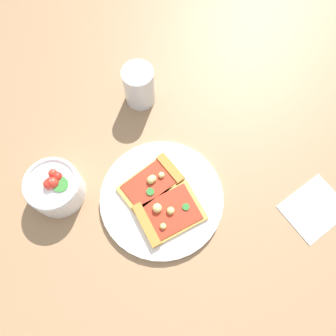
{
  "coord_description": "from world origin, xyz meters",
  "views": [
    {
      "loc": [
        -0.1,
        -0.18,
        0.71
      ],
      "look_at": [
        0.02,
        0.05,
        0.03
      ],
      "focal_mm": 36.5,
      "sensor_mm": 36.0,
      "label": 1
    }
  ],
  "objects_px": {
    "plate": "(162,200)",
    "soda_glass": "(139,87)",
    "salad_bowl": "(55,187)",
    "pizza_slice_far": "(154,181)",
    "paper_napkin": "(314,208)",
    "pizza_slice_near": "(166,215)"
  },
  "relations": [
    {
      "from": "pizza_slice_near",
      "to": "paper_napkin",
      "type": "bearing_deg",
      "value": -23.57
    },
    {
      "from": "pizza_slice_near",
      "to": "pizza_slice_far",
      "type": "bearing_deg",
      "value": 82.09
    },
    {
      "from": "pizza_slice_far",
      "to": "soda_glass",
      "type": "bearing_deg",
      "value": 72.39
    },
    {
      "from": "salad_bowl",
      "to": "pizza_slice_far",
      "type": "bearing_deg",
      "value": -21.08
    },
    {
      "from": "plate",
      "to": "pizza_slice_far",
      "type": "xyz_separation_m",
      "value": [
        0.0,
        0.04,
        0.01
      ]
    },
    {
      "from": "pizza_slice_near",
      "to": "pizza_slice_far",
      "type": "xyz_separation_m",
      "value": [
        0.01,
        0.08,
        -0.0
      ]
    },
    {
      "from": "pizza_slice_far",
      "to": "salad_bowl",
      "type": "xyz_separation_m",
      "value": [
        -0.19,
        0.07,
        0.02
      ]
    },
    {
      "from": "plate",
      "to": "pizza_slice_far",
      "type": "bearing_deg",
      "value": 88.62
    },
    {
      "from": "paper_napkin",
      "to": "salad_bowl",
      "type": "bearing_deg",
      "value": 149.45
    },
    {
      "from": "pizza_slice_near",
      "to": "paper_napkin",
      "type": "relative_size",
      "value": 1.05
    },
    {
      "from": "salad_bowl",
      "to": "paper_napkin",
      "type": "distance_m",
      "value": 0.55
    },
    {
      "from": "salad_bowl",
      "to": "soda_glass",
      "type": "xyz_separation_m",
      "value": [
        0.26,
        0.14,
        0.01
      ]
    },
    {
      "from": "plate",
      "to": "soda_glass",
      "type": "bearing_deg",
      "value": 75.01
    },
    {
      "from": "pizza_slice_near",
      "to": "pizza_slice_far",
      "type": "relative_size",
      "value": 0.92
    },
    {
      "from": "pizza_slice_near",
      "to": "soda_glass",
      "type": "bearing_deg",
      "value": 74.93
    },
    {
      "from": "pizza_slice_near",
      "to": "soda_glass",
      "type": "height_order",
      "value": "soda_glass"
    },
    {
      "from": "paper_napkin",
      "to": "soda_glass",
      "type": "bearing_deg",
      "value": 117.25
    },
    {
      "from": "plate",
      "to": "pizza_slice_near",
      "type": "distance_m",
      "value": 0.04
    },
    {
      "from": "plate",
      "to": "paper_napkin",
      "type": "bearing_deg",
      "value": -29.9
    },
    {
      "from": "salad_bowl",
      "to": "soda_glass",
      "type": "height_order",
      "value": "soda_glass"
    },
    {
      "from": "pizza_slice_near",
      "to": "salad_bowl",
      "type": "relative_size",
      "value": 1.15
    },
    {
      "from": "pizza_slice_far",
      "to": "salad_bowl",
      "type": "distance_m",
      "value": 0.2
    }
  ]
}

